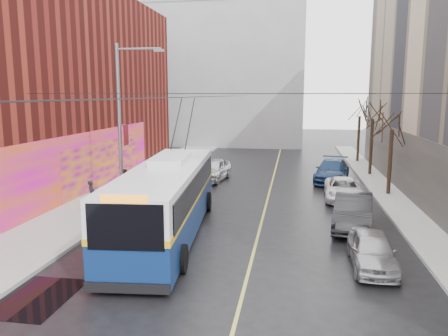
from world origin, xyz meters
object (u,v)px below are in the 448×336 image
object	(u,v)px
parked_car_a	(372,250)
pedestrian_b	(126,182)
tree_near	(393,117)
trolleybus	(167,198)
streetlight_pole	(122,123)
tree_mid	(373,109)
pedestrian_a	(92,194)
parked_car_c	(344,189)
tree_far	(360,108)
parked_car_d	(332,171)
following_car	(213,170)
parked_car_b	(353,211)

from	to	relation	value
parked_car_a	pedestrian_b	bearing A→B (deg)	146.01
tree_near	trolleybus	xyz separation A→B (m)	(-11.60, -9.75, -3.26)
streetlight_pole	trolleybus	xyz separation A→B (m)	(3.54, -3.75, -3.13)
tree_mid	tree_near	bearing A→B (deg)	-90.00
pedestrian_a	trolleybus	bearing A→B (deg)	-131.85
parked_car_a	pedestrian_a	bearing A→B (deg)	157.56
parked_car_c	pedestrian_b	world-z (taller)	pedestrian_b
tree_far	streetlight_pole	bearing A→B (deg)	-127.12
parked_car_c	pedestrian_b	size ratio (longest dim) A/B	2.87
tree_mid	parked_car_d	world-z (taller)	tree_mid
tree_near	following_car	size ratio (longest dim) A/B	1.34
streetlight_pole	pedestrian_a	size ratio (longest dim) A/B	5.82
parked_car_d	pedestrian_b	size ratio (longest dim) A/B	3.36
parked_car_a	parked_car_d	world-z (taller)	parked_car_d
tree_far	pedestrian_b	xyz separation A→B (m)	(-16.20, -17.16, -4.16)
trolleybus	parked_car_d	world-z (taller)	trolleybus
tree_mid	parked_car_c	xyz separation A→B (m)	(-2.93, -8.57, -4.59)
tree_mid	tree_far	size ratio (longest dim) A/B	1.02
parked_car_b	following_car	world-z (taller)	same
tree_mid	parked_car_d	size ratio (longest dim) A/B	1.20
parked_car_d	trolleybus	bearing A→B (deg)	-111.73
parked_car_a	parked_car_d	size ratio (longest dim) A/B	0.70
parked_car_b	parked_car_c	world-z (taller)	parked_car_b
streetlight_pole	tree_mid	xyz separation A→B (m)	(15.14, 13.00, 0.41)
tree_far	parked_car_b	xyz separation A→B (m)	(-3.10, -21.33, -4.33)
tree_far	parked_car_b	distance (m)	21.99
streetlight_pole	parked_car_d	world-z (taller)	streetlight_pole
tree_mid	pedestrian_a	world-z (taller)	tree_mid
pedestrian_a	pedestrian_b	distance (m)	3.25
pedestrian_a	parked_car_b	bearing A→B (deg)	-103.34
tree_far	parked_car_d	world-z (taller)	tree_far
tree_near	tree_far	distance (m)	14.00
tree_mid	following_car	xyz separation A→B (m)	(-11.94, -3.78, -4.44)
parked_car_a	following_car	distance (m)	17.86
parked_car_c	following_car	bearing A→B (deg)	154.71
tree_near	pedestrian_a	distance (m)	18.53
parked_car_b	parked_car_a	bearing A→B (deg)	-80.66
parked_car_b	pedestrian_a	distance (m)	13.88
trolleybus	tree_near	bearing A→B (deg)	35.11
pedestrian_a	parked_car_d	bearing A→B (deg)	-62.09
parked_car_a	parked_car_b	xyz separation A→B (m)	(-0.08, 4.92, 0.15)
tree_mid	pedestrian_b	size ratio (longest dim) A/B	4.02
parked_car_b	parked_car_c	bearing A→B (deg)	96.73
streetlight_pole	parked_car_b	xyz separation A→B (m)	(12.04, -1.33, -4.03)
pedestrian_b	tree_mid	bearing A→B (deg)	-12.62
streetlight_pole	following_car	world-z (taller)	streetlight_pole
parked_car_a	parked_car_b	world-z (taller)	parked_car_b
parked_car_c	pedestrian_a	size ratio (longest dim) A/B	3.08
parked_car_a	following_car	size ratio (longest dim) A/B	0.81
parked_car_d	pedestrian_b	bearing A→B (deg)	-141.27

